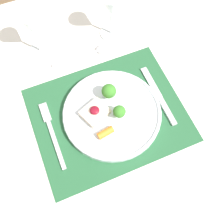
{
  "coord_description": "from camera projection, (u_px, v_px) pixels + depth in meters",
  "views": [
    {
      "loc": [
        -0.12,
        -0.31,
        1.47
      ],
      "look_at": [
        0.01,
        -0.01,
        0.76
      ],
      "focal_mm": 42.0,
      "sensor_mm": 36.0,
      "label": 1
    }
  ],
  "objects": [
    {
      "name": "ground_plane",
      "position": [
        110.0,
        169.0,
        1.48
      ],
      "size": [
        8.0,
        8.0,
        0.0
      ],
      "primitive_type": "plane",
      "color": "brown"
    },
    {
      "name": "wine_glass_far",
      "position": [
        31.0,
        27.0,
        0.79
      ],
      "size": [
        0.08,
        0.08,
        0.17
      ],
      "color": "white",
      "rests_on": "dining_table"
    },
    {
      "name": "spoon",
      "position": [
        92.0,
        52.0,
        0.89
      ],
      "size": [
        0.2,
        0.04,
        0.01
      ],
      "rotation": [
        0.0,
        0.0,
        0.07
      ],
      "color": "#B2B2B7",
      "rests_on": "dining_table"
    },
    {
      "name": "knife",
      "position": [
        160.0,
        99.0,
        0.82
      ],
      "size": [
        0.02,
        0.22,
        0.01
      ],
      "rotation": [
        0.0,
        0.0,
        0.03
      ],
      "color": "#B2B2B7",
      "rests_on": "placemat"
    },
    {
      "name": "wine_glass_near",
      "position": [
        111.0,
        9.0,
        0.83
      ],
      "size": [
        0.08,
        0.08,
        0.16
      ],
      "color": "white",
      "rests_on": "dining_table"
    },
    {
      "name": "placemat",
      "position": [
        108.0,
        115.0,
        0.8
      ],
      "size": [
        0.45,
        0.37,
        0.0
      ],
      "primitive_type": "cube",
      "color": "#235633",
      "rests_on": "dining_table"
    },
    {
      "name": "fork",
      "position": [
        51.0,
        130.0,
        0.77
      ],
      "size": [
        0.02,
        0.22,
        0.01
      ],
      "rotation": [
        0.0,
        0.0,
        0.01
      ],
      "color": "#B2B2B7",
      "rests_on": "placemat"
    },
    {
      "name": "dining_table",
      "position": [
        109.0,
        125.0,
        0.88
      ],
      "size": [
        1.26,
        1.16,
        0.74
      ],
      "color": "white",
      "rests_on": "ground_plane"
    },
    {
      "name": "dinner_plate",
      "position": [
        111.0,
        113.0,
        0.79
      ],
      "size": [
        0.3,
        0.3,
        0.07
      ],
      "color": "silver",
      "rests_on": "placemat"
    }
  ]
}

